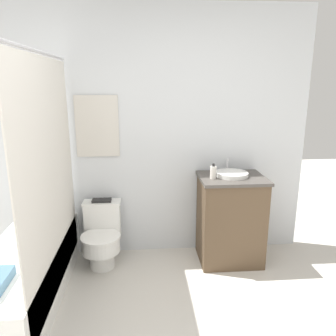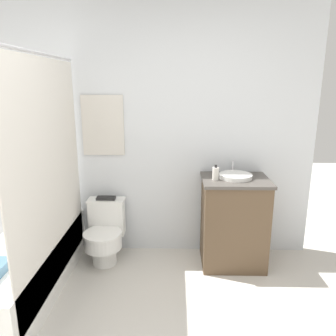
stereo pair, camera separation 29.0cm
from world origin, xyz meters
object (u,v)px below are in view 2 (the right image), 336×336
(toilet, at_px, (105,233))
(soap_bottle, at_px, (215,173))
(sink, at_px, (235,176))
(book_on_tank, at_px, (106,198))

(toilet, bearing_deg, soap_bottle, -3.00)
(toilet, xyz_separation_m, sink, (1.28, 0.01, 0.60))
(sink, distance_m, book_on_tank, 1.31)
(sink, relative_size, book_on_tank, 1.85)
(sink, height_order, book_on_tank, sink)
(sink, distance_m, soap_bottle, 0.21)
(sink, bearing_deg, book_on_tank, 174.85)
(toilet, xyz_separation_m, soap_bottle, (1.08, -0.06, 0.64))
(sink, bearing_deg, soap_bottle, -161.17)
(soap_bottle, bearing_deg, sink, 18.83)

